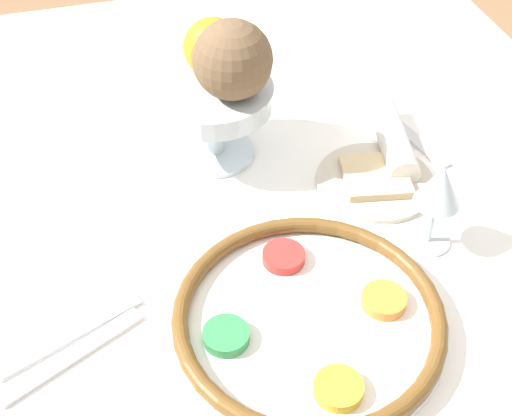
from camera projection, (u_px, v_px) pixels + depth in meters
name	position (u px, v px, depth m)	size (l,w,h in m)	color
dining_table	(316.00, 362.00, 1.25)	(1.41, 0.97, 0.73)	white
seder_plate	(309.00, 318.00, 0.84)	(0.32, 0.32, 0.03)	silver
wine_glass	(439.00, 190.00, 0.89)	(0.06, 0.06, 0.13)	silver
fruit_stand	(213.00, 104.00, 1.03)	(0.18, 0.18, 0.12)	silver
orange_fruit	(213.00, 48.00, 1.00)	(0.09, 0.09, 0.09)	orange
coconut	(233.00, 60.00, 0.96)	(0.11, 0.11, 0.11)	brown
bread_plate	(375.00, 180.00, 1.04)	(0.17, 0.17, 0.02)	beige
napkin_roll	(392.00, 137.00, 1.09)	(0.18, 0.08, 0.04)	white
cup_near	(174.00, 46.00, 1.27)	(0.07, 0.07, 0.06)	silver
fork_left	(73.00, 355.00, 0.82)	(0.10, 0.17, 0.01)	silver
fork_right	(71.00, 335.00, 0.84)	(0.09, 0.18, 0.01)	silver
spoon	(412.00, 137.00, 1.12)	(0.16, 0.06, 0.01)	silver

